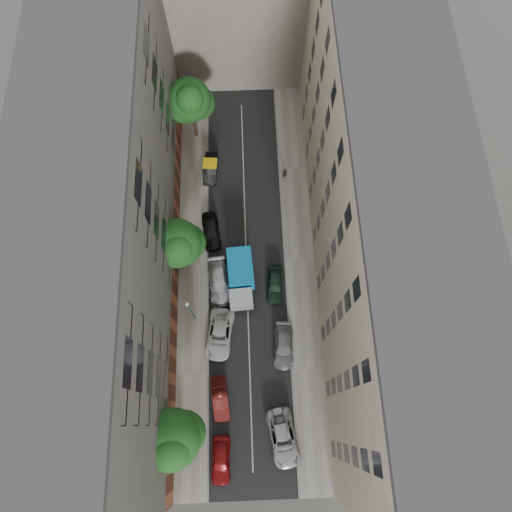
{
  "coord_description": "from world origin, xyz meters",
  "views": [
    {
      "loc": [
        0.42,
        -15.58,
        44.66
      ],
      "look_at": [
        0.95,
        -1.48,
        6.0
      ],
      "focal_mm": 32.0,
      "sensor_mm": 36.0,
      "label": 1
    }
  ],
  "objects_px": {
    "car_right_0": "(283,438)",
    "tree_far": "(191,102)",
    "pedestrian": "(285,173)",
    "car_left_4": "(211,231)",
    "car_left_2": "(220,334)",
    "tree_near": "(172,441)",
    "tree_mid": "(178,245)",
    "car_right_1": "(284,346)",
    "car_left_1": "(220,398)",
    "car_left_3": "(219,282)",
    "car_right_2": "(275,284)",
    "car_left_0": "(221,460)",
    "car_left_5": "(211,168)",
    "tarp_truck": "(241,278)",
    "lamp_post": "(190,310)"
  },
  "relations": [
    {
      "from": "car_left_3",
      "to": "car_right_2",
      "type": "xyz_separation_m",
      "value": [
        5.62,
        -0.4,
        -0.05
      ]
    },
    {
      "from": "car_left_1",
      "to": "car_left_3",
      "type": "distance_m",
      "value": 11.2
    },
    {
      "from": "tree_mid",
      "to": "lamp_post",
      "type": "height_order",
      "value": "tree_mid"
    },
    {
      "from": "car_right_0",
      "to": "car_right_2",
      "type": "relative_size",
      "value": 1.31
    },
    {
      "from": "car_left_5",
      "to": "car_left_3",
      "type": "bearing_deg",
      "value": -81.72
    },
    {
      "from": "car_left_0",
      "to": "car_right_1",
      "type": "distance_m",
      "value": 11.58
    },
    {
      "from": "car_left_5",
      "to": "pedestrian",
      "type": "height_order",
      "value": "pedestrian"
    },
    {
      "from": "car_right_0",
      "to": "car_right_2",
      "type": "height_order",
      "value": "car_right_0"
    },
    {
      "from": "car_left_5",
      "to": "car_right_0",
      "type": "xyz_separation_m",
      "value": [
        6.4,
        -28.0,
        0.07
      ]
    },
    {
      "from": "tarp_truck",
      "to": "pedestrian",
      "type": "height_order",
      "value": "tarp_truck"
    },
    {
      "from": "tarp_truck",
      "to": "car_left_1",
      "type": "bearing_deg",
      "value": -104.67
    },
    {
      "from": "car_left_4",
      "to": "lamp_post",
      "type": "xyz_separation_m",
      "value": [
        -1.62,
        -9.11,
        3.14
      ]
    },
    {
      "from": "tree_near",
      "to": "tree_mid",
      "type": "distance_m",
      "value": 17.07
    },
    {
      "from": "car_left_0",
      "to": "car_left_3",
      "type": "distance_m",
      "value": 16.42
    },
    {
      "from": "car_right_2",
      "to": "car_left_0",
      "type": "bearing_deg",
      "value": -103.95
    },
    {
      "from": "pedestrian",
      "to": "car_left_4",
      "type": "bearing_deg",
      "value": 15.21
    },
    {
      "from": "car_left_3",
      "to": "tree_near",
      "type": "height_order",
      "value": "tree_near"
    },
    {
      "from": "tarp_truck",
      "to": "tree_mid",
      "type": "height_order",
      "value": "tree_mid"
    },
    {
      "from": "car_right_1",
      "to": "car_left_2",
      "type": "bearing_deg",
      "value": 171.15
    },
    {
      "from": "car_left_1",
      "to": "car_left_2",
      "type": "xyz_separation_m",
      "value": [
        0.0,
        5.91,
        0.03
      ]
    },
    {
      "from": "car_left_2",
      "to": "tree_mid",
      "type": "xyz_separation_m",
      "value": [
        -3.5,
        7.83,
        4.1
      ]
    },
    {
      "from": "car_left_5",
      "to": "pedestrian",
      "type": "xyz_separation_m",
      "value": [
        8.1,
        -1.12,
        0.32
      ]
    },
    {
      "from": "car_left_3",
      "to": "car_right_0",
      "type": "bearing_deg",
      "value": -75.09
    },
    {
      "from": "car_left_4",
      "to": "car_right_1",
      "type": "xyz_separation_m",
      "value": [
        6.94,
        -12.2,
        -0.08
      ]
    },
    {
      "from": "lamp_post",
      "to": "car_left_0",
      "type": "bearing_deg",
      "value": -79.37
    },
    {
      "from": "car_left_2",
      "to": "car_right_2",
      "type": "bearing_deg",
      "value": 49.7
    },
    {
      "from": "car_right_0",
      "to": "pedestrian",
      "type": "height_order",
      "value": "pedestrian"
    },
    {
      "from": "tarp_truck",
      "to": "car_left_2",
      "type": "distance_m",
      "value": 5.86
    },
    {
      "from": "car_left_4",
      "to": "car_right_0",
      "type": "height_order",
      "value": "car_left_4"
    },
    {
      "from": "car_left_1",
      "to": "car_left_4",
      "type": "height_order",
      "value": "car_left_4"
    },
    {
      "from": "tree_mid",
      "to": "tree_far",
      "type": "bearing_deg",
      "value": 85.79
    },
    {
      "from": "car_left_0",
      "to": "car_right_0",
      "type": "xyz_separation_m",
      "value": [
        5.6,
        1.62,
        0.02
      ]
    },
    {
      "from": "tarp_truck",
      "to": "car_right_0",
      "type": "xyz_separation_m",
      "value": [
        3.4,
        -14.88,
        -0.8
      ]
    },
    {
      "from": "tarp_truck",
      "to": "lamp_post",
      "type": "distance_m",
      "value": 6.31
    },
    {
      "from": "car_left_5",
      "to": "car_right_1",
      "type": "height_order",
      "value": "car_left_5"
    },
    {
      "from": "car_right_0",
      "to": "pedestrian",
      "type": "bearing_deg",
      "value": 76.53
    },
    {
      "from": "car_left_1",
      "to": "lamp_post",
      "type": "relative_size",
      "value": 0.69
    },
    {
      "from": "car_left_1",
      "to": "tree_far",
      "type": "distance_m",
      "value": 29.65
    },
    {
      "from": "car_left_2",
      "to": "car_right_1",
      "type": "xyz_separation_m",
      "value": [
        6.14,
        -1.31,
        -0.06
      ]
    },
    {
      "from": "car_left_2",
      "to": "car_left_4",
      "type": "height_order",
      "value": "car_left_4"
    },
    {
      "from": "car_right_0",
      "to": "car_left_0",
      "type": "bearing_deg",
      "value": -173.73
    },
    {
      "from": "car_left_1",
      "to": "tree_mid",
      "type": "distance_m",
      "value": 14.77
    },
    {
      "from": "car_left_2",
      "to": "tree_far",
      "type": "distance_m",
      "value": 23.88
    },
    {
      "from": "car_right_0",
      "to": "tree_far",
      "type": "height_order",
      "value": "tree_far"
    },
    {
      "from": "tarp_truck",
      "to": "lamp_post",
      "type": "relative_size",
      "value": 1.02
    },
    {
      "from": "car_left_0",
      "to": "car_left_3",
      "type": "height_order",
      "value": "car_left_3"
    },
    {
      "from": "car_right_2",
      "to": "pedestrian",
      "type": "height_order",
      "value": "pedestrian"
    },
    {
      "from": "car_left_2",
      "to": "tree_near",
      "type": "distance_m",
      "value": 11.01
    },
    {
      "from": "car_right_1",
      "to": "lamp_post",
      "type": "relative_size",
      "value": 0.75
    },
    {
      "from": "car_left_2",
      "to": "pedestrian",
      "type": "relative_size",
      "value": 3.09
    }
  ]
}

